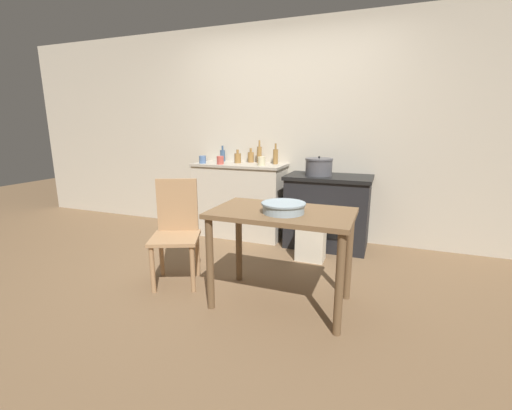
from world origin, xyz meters
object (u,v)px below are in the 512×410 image
at_px(bottle_mid_left, 251,157).
at_px(cup_center_right, 262,161).
at_px(bottle_center_left, 276,156).
at_px(stock_pot, 319,167).
at_px(work_table, 282,227).
at_px(chair, 176,229).
at_px(bottle_far_left, 223,155).
at_px(cup_right, 203,160).
at_px(bottle_center, 259,154).
at_px(bottle_left, 238,158).
at_px(mixing_bowl_large, 283,207).
at_px(flour_sack, 311,242).
at_px(stove, 327,211).
at_px(cup_mid_right, 220,160).

bearing_deg(bottle_mid_left, cup_center_right, -48.69).
bearing_deg(bottle_center_left, stock_pot, -15.87).
height_order(work_table, chair, chair).
distance_m(bottle_far_left, cup_right, 0.33).
relative_size(bottle_center_left, bottle_center, 0.89).
distance_m(stock_pot, cup_right, 1.43).
xyz_separation_m(bottle_left, bottle_center, (0.25, 0.10, 0.04)).
distance_m(stock_pot, bottle_mid_left, 0.95).
bearing_deg(cup_center_right, bottle_center, 115.75).
xyz_separation_m(mixing_bowl_large, bottle_center_left, (-0.59, 1.63, 0.21)).
height_order(flour_sack, bottle_center, bottle_center).
relative_size(bottle_far_left, bottle_left, 1.21).
height_order(stove, stock_pot, stock_pot).
xyz_separation_m(mixing_bowl_large, bottle_mid_left, (-0.95, 1.72, 0.18)).
height_order(bottle_left, cup_mid_right, bottle_left).
distance_m(cup_mid_right, cup_right, 0.25).
height_order(stove, work_table, stove).
distance_m(stove, bottle_far_left, 1.53).
distance_m(flour_sack, cup_center_right, 1.11).
height_order(stock_pot, bottle_center_left, bottle_center_left).
xyz_separation_m(chair, cup_center_right, (0.31, 1.31, 0.48)).
xyz_separation_m(stock_pot, mixing_bowl_large, (0.04, -1.47, -0.13)).
xyz_separation_m(chair, bottle_far_left, (-0.32, 1.57, 0.51)).
bearing_deg(bottle_center_left, cup_center_right, -118.42).
bearing_deg(stock_pot, bottle_left, 173.69).
bearing_deg(bottle_mid_left, cup_mid_right, -126.97).
bearing_deg(cup_right, bottle_center, 24.63).
distance_m(bottle_center_left, cup_mid_right, 0.67).
bearing_deg(cup_right, bottle_center_left, 15.12).
distance_m(chair, stock_pot, 1.72).
distance_m(bottle_far_left, cup_center_right, 0.69).
xyz_separation_m(stock_pot, cup_mid_right, (-1.17, -0.10, 0.04)).
bearing_deg(mixing_bowl_large, cup_right, 136.29).
bearing_deg(bottle_center_left, cup_mid_right, -157.56).
bearing_deg(work_table, cup_center_right, 116.04).
height_order(bottle_left, cup_center_right, bottle_left).
bearing_deg(flour_sack, cup_mid_right, 163.49).
distance_m(chair, bottle_left, 1.55).
bearing_deg(work_table, bottle_center_left, 109.79).
distance_m(stock_pot, bottle_far_left, 1.32).
height_order(flour_sack, bottle_far_left, bottle_far_left).
bearing_deg(chair, cup_center_right, 52.92).
height_order(flour_sack, bottle_mid_left, bottle_mid_left).
xyz_separation_m(mixing_bowl_large, bottle_far_left, (-1.33, 1.69, 0.19)).
bearing_deg(chair, bottle_center_left, 50.82).
height_order(stove, bottle_left, bottle_left).
xyz_separation_m(stove, bottle_far_left, (-1.41, 0.19, 0.57)).
relative_size(stock_pot, bottle_mid_left, 1.71).
bearing_deg(stock_pot, flour_sack, -85.56).
height_order(flour_sack, bottle_center_left, bottle_center_left).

